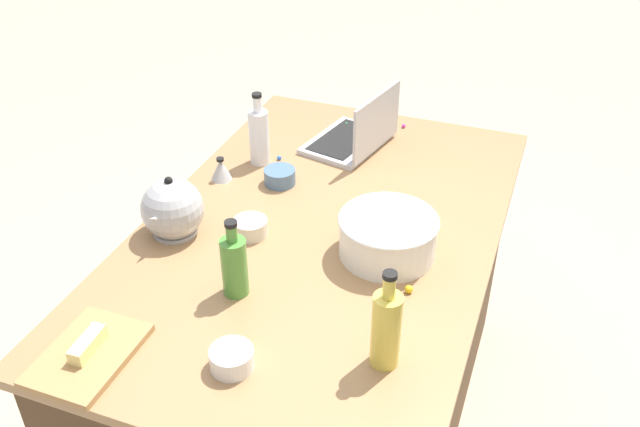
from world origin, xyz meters
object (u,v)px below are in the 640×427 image
object	(u,v)px
bottle_olive	(234,265)
kettle	(172,209)
laptop	(357,135)
bottle_oil	(386,328)
mixing_bowl_large	(388,235)
ramekin_wide	(250,227)
kitchen_timer	(221,169)
cutting_board	(88,355)
ramekin_small	(280,177)
ramekin_medium	(232,359)
bottle_vinegar	(259,135)
butter_stick_left	(88,344)

from	to	relation	value
bottle_olive	kettle	bearing A→B (deg)	-122.01
laptop	bottle_oil	distance (m)	1.03
mixing_bowl_large	ramekin_wide	distance (m)	0.40
laptop	kitchen_timer	xyz separation A→B (m)	(0.36, -0.35, -0.01)
laptop	cutting_board	size ratio (longest dim) A/B	1.30
bottle_oil	ramekin_small	distance (m)	0.84
bottle_oil	kettle	size ratio (longest dim) A/B	1.22
ramekin_medium	kitchen_timer	distance (m)	0.84
bottle_olive	ramekin_wide	distance (m)	0.26
bottle_vinegar	kitchen_timer	bearing A→B (deg)	-26.60
kitchen_timer	kettle	bearing A→B (deg)	2.23
bottle_oil	mixing_bowl_large	bearing A→B (deg)	-164.91
laptop	bottle_vinegar	world-z (taller)	bottle_vinegar
ramekin_small	kitchen_timer	bearing A→B (deg)	-78.20
butter_stick_left	mixing_bowl_large	bearing A→B (deg)	139.01
bottle_oil	kitchen_timer	distance (m)	0.94
kettle	cutting_board	size ratio (longest dim) A/B	0.79
laptop	ramekin_medium	distance (m)	1.10
mixing_bowl_large	cutting_board	bearing A→B (deg)	-40.66
mixing_bowl_large	kitchen_timer	bearing A→B (deg)	-108.16
laptop	bottle_olive	bearing A→B (deg)	-3.25
bottle_oil	ramekin_wide	distance (m)	0.61
mixing_bowl_large	ramekin_small	distance (m)	0.49
kettle	ramekin_medium	bearing A→B (deg)	43.17
kettle	butter_stick_left	world-z (taller)	kettle
bottle_olive	cutting_board	xyz separation A→B (m)	(0.33, -0.22, -0.08)
ramekin_small	ramekin_wide	distance (m)	0.29
kettle	ramekin_wide	distance (m)	0.23
laptop	butter_stick_left	distance (m)	1.21
bottle_vinegar	kitchen_timer	distance (m)	0.17
ramekin_wide	kitchen_timer	xyz separation A→B (m)	(-0.25, -0.22, 0.01)
bottle_oil	butter_stick_left	size ratio (longest dim) A/B	2.36
mixing_bowl_large	butter_stick_left	world-z (taller)	mixing_bowl_large
bottle_vinegar	butter_stick_left	world-z (taller)	bottle_vinegar
bottle_oil	ramekin_small	bearing A→B (deg)	-140.09
ramekin_medium	mixing_bowl_large	bearing A→B (deg)	158.34
bottle_olive	ramekin_wide	bearing A→B (deg)	-163.11
mixing_bowl_large	ramekin_medium	distance (m)	0.58
laptop	bottle_oil	world-z (taller)	bottle_oil
ramekin_medium	ramekin_small	bearing A→B (deg)	-164.50
ramekin_medium	kitchen_timer	world-z (taller)	kitchen_timer
laptop	ramekin_medium	xyz separation A→B (m)	(1.09, 0.06, -0.02)
cutting_board	ramekin_wide	distance (m)	0.59
cutting_board	ramekin_medium	world-z (taller)	ramekin_medium
ramekin_wide	kitchen_timer	size ratio (longest dim) A/B	1.29
laptop	kitchen_timer	world-z (taller)	laptop
ramekin_medium	bottle_vinegar	bearing A→B (deg)	-159.30
kettle	ramekin_small	world-z (taller)	kettle
bottle_olive	ramekin_small	xyz separation A→B (m)	(-0.54, -0.11, -0.06)
laptop	ramekin_small	bearing A→B (deg)	-26.11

